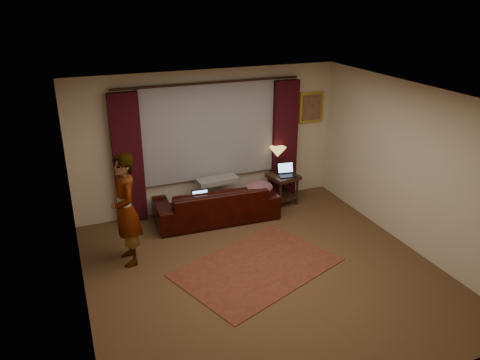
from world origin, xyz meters
name	(u,v)px	position (x,y,z in m)	size (l,w,h in m)	color
floor	(264,272)	(0.00, 0.00, -0.01)	(5.00, 5.00, 0.01)	#523822
ceiling	(268,98)	(0.00, 0.00, 2.60)	(5.00, 5.00, 0.02)	silver
wall_back	(209,141)	(0.00, 2.50, 1.30)	(5.00, 0.02, 2.60)	beige
wall_front	(379,292)	(0.00, -2.50, 1.30)	(5.00, 0.02, 2.60)	beige
wall_left	(75,222)	(-2.50, 0.00, 1.30)	(0.02, 5.00, 2.60)	beige
wall_right	(411,168)	(2.50, 0.00, 1.30)	(0.02, 5.00, 2.60)	beige
sheer_curtain	(210,131)	(0.00, 2.44, 1.50)	(2.50, 0.05, 1.80)	gray
drape_left	(128,159)	(-1.50, 2.39, 1.18)	(0.50, 0.14, 2.30)	#330910
drape_right	(284,140)	(1.50, 2.39, 1.18)	(0.50, 0.14, 2.30)	#330910
curtain_rod	(209,83)	(0.00, 2.39, 2.38)	(0.04, 0.04, 3.40)	black
picture_frame	(311,107)	(2.10, 2.47, 1.75)	(0.50, 0.04, 0.60)	gold
sofa	(216,197)	(-0.08, 1.90, 0.44)	(2.19, 0.95, 0.88)	black
throw_blanket	(217,168)	(0.03, 2.15, 0.89)	(0.75, 0.30, 0.09)	gray
clothing_pile	(258,188)	(0.66, 1.71, 0.56)	(0.55, 0.42, 0.23)	brown
laptop_sofa	(202,198)	(-0.41, 1.70, 0.55)	(0.30, 0.32, 0.21)	black
area_rug	(257,267)	(-0.04, 0.14, 0.01)	(2.31, 1.54, 0.01)	brown
end_table	(283,189)	(1.34, 2.07, 0.30)	(0.51, 0.51, 0.59)	black
tiffany_lamp	(277,160)	(1.29, 2.23, 0.85)	(0.32, 0.32, 0.51)	#9A8849
laptop_table	(287,170)	(1.38, 2.00, 0.71)	(0.32, 0.35, 0.24)	black
person	(126,210)	(-1.78, 1.04, 0.87)	(0.51, 0.51, 1.73)	gray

